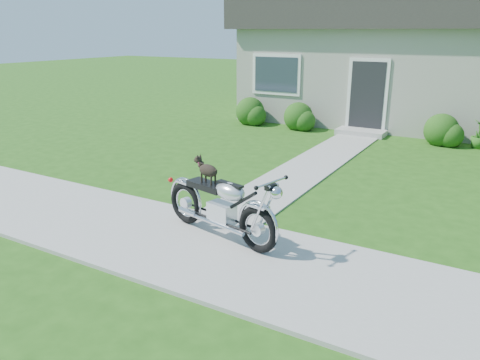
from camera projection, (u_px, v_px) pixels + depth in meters
name	position (u px, v px, depth m)	size (l,w,h in m)	color
ground	(282.00, 270.00, 6.04)	(80.00, 80.00, 0.00)	#235114
sidewalk	(282.00, 269.00, 6.04)	(24.00, 2.20, 0.04)	#9E9B93
walkway	(316.00, 163.00, 10.87)	(1.20, 8.00, 0.03)	#9E9B93
house	(441.00, 56.00, 15.26)	(12.60, 7.03, 4.50)	#A6A396
shrub_row	(421.00, 128.00, 12.83)	(11.12, 1.03, 1.03)	#224D14
potted_plant_left	(300.00, 118.00, 14.61)	(0.64, 0.55, 0.71)	#16551B
potted_plant_right	(480.00, 134.00, 12.19)	(0.42, 0.42, 0.75)	#2F6B1D
motorcycle_with_dog	(221.00, 205.00, 6.76)	(2.19, 0.81, 1.15)	black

